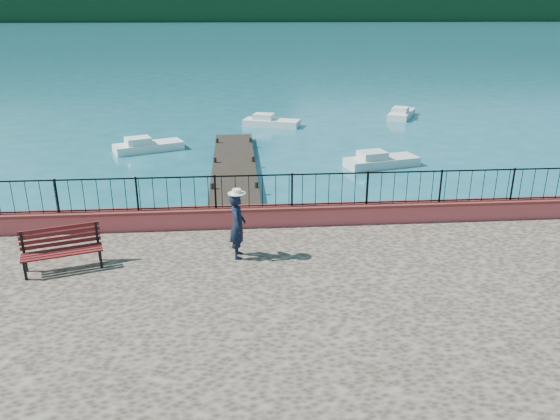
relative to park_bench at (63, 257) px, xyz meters
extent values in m
plane|color=#19596B|center=(6.14, -1.26, -1.51)|extent=(2000.00, 2000.00, 0.00)
cube|color=#C04645|center=(6.14, 2.44, -0.02)|extent=(28.00, 0.46, 0.58)
cube|color=black|center=(6.14, 2.44, 0.75)|extent=(27.00, 0.05, 0.95)
cube|color=#2D231C|center=(4.14, 10.74, -1.36)|extent=(2.00, 16.00, 0.30)
cube|color=black|center=(6.14, 298.74, 7.49)|extent=(900.00, 60.00, 18.00)
ellipsoid|color=#142D23|center=(226.14, 558.74, -1.51)|extent=(448.00, 384.00, 180.00)
cube|color=black|center=(0.01, -0.04, -0.08)|extent=(1.94, 1.09, 0.46)
cube|color=maroon|center=(-0.07, 0.23, 0.44)|extent=(1.80, 0.62, 0.57)
imported|color=black|center=(4.25, 0.36, 0.54)|extent=(0.42, 0.63, 1.70)
cylinder|color=white|center=(4.25, 0.36, 1.45)|extent=(0.44, 0.44, 0.12)
cube|color=silver|center=(11.24, 12.51, -1.11)|extent=(3.75, 2.15, 0.80)
cube|color=white|center=(-0.39, 16.49, -1.11)|extent=(3.79, 2.57, 0.80)
cube|color=white|center=(6.58, 22.32, -1.11)|extent=(3.78, 2.40, 0.80)
cube|color=silver|center=(15.78, 24.57, -1.11)|extent=(2.74, 3.70, 0.80)
camera|label=1|loc=(4.28, -12.39, 5.72)|focal=35.00mm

